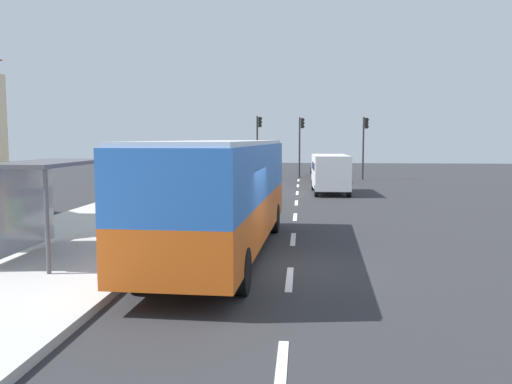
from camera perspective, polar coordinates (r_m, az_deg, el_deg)
ground_plane at (r=27.48m, az=3.79°, el=-1.20°), size 56.00×92.00×0.04m
sidewalk_platform at (r=17.07m, az=-19.19°, el=-5.36°), size 6.20×30.00×0.18m
lane_stripe_seg_0 at (r=7.98m, az=2.70°, el=-18.42°), size 0.16×2.20×0.01m
lane_stripe_seg_1 at (r=12.71m, az=3.58°, el=-9.19°), size 0.16×2.20×0.01m
lane_stripe_seg_2 at (r=17.58m, az=3.96°, el=-5.02°), size 0.16×2.20×0.01m
lane_stripe_seg_3 at (r=22.52m, az=4.18°, el=-2.66°), size 0.16×2.20×0.01m
lane_stripe_seg_4 at (r=27.47m, az=4.31°, el=-1.15°), size 0.16×2.20×0.01m
lane_stripe_seg_5 at (r=32.44m, az=4.41°, el=-0.11°), size 0.16×2.20×0.01m
lane_stripe_seg_6 at (r=37.42m, az=4.47°, el=0.66°), size 0.16×2.20×0.01m
lane_stripe_seg_7 at (r=42.40m, az=4.53°, el=1.25°), size 0.16×2.20×0.01m
bus at (r=14.94m, az=-3.70°, el=0.20°), size 2.93×11.10×3.21m
white_van at (r=32.38m, az=7.88°, el=2.22°), size 2.13×5.25×2.30m
sedan_near at (r=48.92m, az=6.99°, el=2.73°), size 2.01×4.48×1.52m
sedan_far at (r=41.44m, az=7.36°, el=2.20°), size 1.98×4.47×1.52m
recycling_bin_red at (r=16.84m, az=-11.44°, el=-3.35°), size 0.52×0.52×0.95m
recycling_bin_orange at (r=17.51m, az=-10.80°, el=-3.00°), size 0.52×0.52×0.95m
recycling_bin_yellow at (r=18.18m, az=-10.20°, el=-2.67°), size 0.52×0.52×0.95m
recycling_bin_green at (r=18.85m, az=-9.65°, el=-2.36°), size 0.52×0.52×0.95m
traffic_light_near_side at (r=43.98m, az=11.46°, el=5.64°), size 0.49×0.28×5.00m
traffic_light_far_side at (r=44.64m, az=0.25°, el=5.86°), size 0.49×0.28×5.14m
traffic_light_median at (r=45.29m, az=4.78°, el=5.78°), size 0.49×0.28×5.06m
bus_shelter at (r=15.23m, az=-22.19°, el=0.86°), size 1.80×4.00×2.50m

